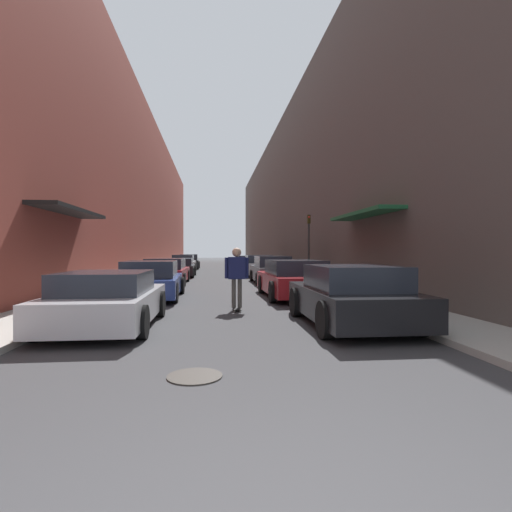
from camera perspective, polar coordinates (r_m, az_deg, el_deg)
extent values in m
plane|color=#38383A|center=(28.87, -5.50, -2.52)|extent=(149.25, 149.25, 0.00)
cube|color=#A3A099|center=(35.88, -12.78, -1.82)|extent=(1.80, 67.84, 0.12)
cube|color=#A3A099|center=(35.97, 1.49, -1.80)|extent=(1.80, 67.84, 0.12)
cube|color=brown|center=(36.63, -17.37, 8.39)|extent=(4.00, 67.84, 13.10)
cube|color=black|center=(14.39, -25.01, 5.82)|extent=(1.00, 4.80, 0.12)
cube|color=#564C47|center=(36.75, 6.03, 8.13)|extent=(4.00, 67.84, 12.77)
cube|color=#1E6038|center=(14.62, 15.19, 5.77)|extent=(1.00, 4.80, 0.12)
cube|color=#B7B7BC|center=(8.94, -20.35, -6.63)|extent=(1.86, 4.06, 0.57)
cube|color=#232833|center=(8.70, -20.69, -3.53)|extent=(1.63, 2.11, 0.43)
cylinder|color=black|center=(10.41, -23.52, -6.43)|extent=(0.18, 0.62, 0.62)
cylinder|color=black|center=(10.02, -13.49, -6.67)|extent=(0.18, 0.62, 0.62)
cylinder|color=black|center=(8.06, -28.91, -8.51)|extent=(0.18, 0.62, 0.62)
cylinder|color=black|center=(7.56, -15.94, -9.06)|extent=(0.18, 0.62, 0.62)
cube|color=navy|center=(14.02, -14.68, -4.00)|extent=(1.98, 4.51, 0.56)
cube|color=#232833|center=(13.77, -14.83, -1.79)|extent=(1.69, 2.36, 0.53)
cylinder|color=black|center=(15.54, -17.23, -4.07)|extent=(0.18, 0.63, 0.63)
cylinder|color=black|center=(15.30, -10.55, -4.13)|extent=(0.18, 0.63, 0.63)
cylinder|color=black|center=(12.85, -19.60, -5.06)|extent=(0.18, 0.63, 0.63)
cylinder|color=black|center=(12.56, -11.52, -5.16)|extent=(0.18, 0.63, 0.63)
cube|color=maroon|center=(20.03, -12.69, -2.60)|extent=(1.99, 4.81, 0.58)
cube|color=#232833|center=(19.77, -12.77, -1.07)|extent=(1.72, 2.51, 0.50)
cylinder|color=black|center=(21.62, -14.72, -2.77)|extent=(0.18, 0.62, 0.62)
cylinder|color=black|center=(21.43, -9.74, -2.79)|extent=(0.18, 0.62, 0.62)
cylinder|color=black|center=(18.70, -16.07, -3.30)|extent=(0.18, 0.62, 0.62)
cylinder|color=black|center=(18.48, -10.31, -3.34)|extent=(0.18, 0.62, 0.62)
cube|color=black|center=(25.70, -10.85, -1.89)|extent=(1.86, 4.41, 0.57)
cube|color=#232833|center=(25.46, -10.89, -0.79)|extent=(1.61, 2.30, 0.43)
cylinder|color=black|center=(27.14, -12.46, -2.05)|extent=(0.18, 0.65, 0.65)
cylinder|color=black|center=(27.00, -8.76, -2.06)|extent=(0.18, 0.65, 0.65)
cylinder|color=black|center=(24.45, -13.16, -2.35)|extent=(0.18, 0.65, 0.65)
cylinder|color=black|center=(24.30, -9.05, -2.36)|extent=(0.18, 0.65, 0.65)
cube|color=#B7B7BC|center=(31.64, -10.30, -1.31)|extent=(1.75, 4.75, 0.65)
cube|color=#232833|center=(31.39, -10.34, -0.28)|extent=(1.53, 2.47, 0.50)
cylinder|color=black|center=(33.18, -11.58, -1.51)|extent=(0.18, 0.71, 0.71)
cylinder|color=black|center=(33.07, -8.66, -1.51)|extent=(0.18, 0.71, 0.71)
cylinder|color=black|center=(30.26, -12.11, -1.71)|extent=(0.18, 0.71, 0.71)
cylinder|color=black|center=(30.13, -8.90, -1.72)|extent=(0.18, 0.71, 0.71)
cube|color=black|center=(37.32, -9.54, -1.06)|extent=(1.87, 4.48, 0.62)
cube|color=#232833|center=(37.08, -9.56, -0.17)|extent=(1.60, 2.35, 0.55)
cylinder|color=black|center=(38.75, -10.69, -1.23)|extent=(0.18, 0.67, 0.67)
cylinder|color=black|center=(38.65, -8.15, -1.23)|extent=(0.18, 0.67, 0.67)
cylinder|color=black|center=(36.01, -11.03, -1.38)|extent=(0.18, 0.67, 0.67)
cylinder|color=black|center=(35.91, -8.30, -1.38)|extent=(0.18, 0.67, 0.67)
cube|color=black|center=(8.85, 13.38, -6.44)|extent=(1.95, 4.14, 0.61)
cube|color=#232833|center=(8.61, 13.85, -2.98)|extent=(1.71, 2.16, 0.49)
cylinder|color=black|center=(9.84, 5.65, -6.57)|extent=(0.18, 0.70, 0.70)
cylinder|color=black|center=(10.39, 15.91, -6.21)|extent=(0.18, 0.70, 0.70)
cylinder|color=black|center=(7.39, 9.77, -8.99)|extent=(0.18, 0.70, 0.70)
cylinder|color=black|center=(8.10, 22.80, -8.17)|extent=(0.18, 0.70, 0.70)
cube|color=maroon|center=(13.89, 5.39, -3.85)|extent=(2.03, 4.68, 0.62)
cube|color=#232833|center=(13.63, 5.59, -1.61)|extent=(1.76, 2.45, 0.48)
cylinder|color=black|center=(15.17, 0.76, -4.07)|extent=(0.18, 0.68, 0.68)
cylinder|color=black|center=(15.51, 7.78, -3.97)|extent=(0.18, 0.68, 0.68)
cylinder|color=black|center=(12.33, 2.38, -5.15)|extent=(0.18, 0.68, 0.68)
cylinder|color=black|center=(12.75, 10.91, -4.97)|extent=(0.18, 0.68, 0.68)
cube|color=#515459|center=(19.99, 2.23, -2.47)|extent=(1.75, 4.54, 0.67)
cube|color=#232833|center=(19.75, 2.33, -0.77)|extent=(1.54, 2.36, 0.53)
cylinder|color=black|center=(21.30, -0.60, -2.82)|extent=(0.18, 0.61, 0.61)
cylinder|color=black|center=(21.53, 3.94, -2.78)|extent=(0.18, 0.61, 0.61)
cylinder|color=black|center=(18.50, 0.25, -3.33)|extent=(0.18, 0.61, 0.61)
cylinder|color=black|center=(18.77, 5.45, -3.28)|extent=(0.18, 0.61, 0.61)
cube|color=#B7B7BC|center=(26.06, 0.29, -1.73)|extent=(1.78, 4.64, 0.68)
cube|color=#232833|center=(25.81, 0.35, -0.44)|extent=(1.56, 2.41, 0.51)
cylinder|color=black|center=(27.41, -1.85, -2.04)|extent=(0.18, 0.62, 0.62)
cylinder|color=black|center=(27.60, 1.75, -2.02)|extent=(0.18, 0.62, 0.62)
cylinder|color=black|center=(24.55, -1.34, -2.35)|extent=(0.18, 0.62, 0.62)
cylinder|color=black|center=(24.76, 2.66, -2.32)|extent=(0.18, 0.62, 0.62)
cube|color=black|center=(31.45, -1.08, -1.35)|extent=(1.92, 4.57, 0.64)
cube|color=#232833|center=(31.21, -1.04, -0.36)|extent=(1.68, 2.38, 0.45)
cylinder|color=black|center=(32.80, -2.93, -1.57)|extent=(0.18, 0.66, 0.66)
cylinder|color=black|center=(32.96, 0.32, -1.56)|extent=(0.18, 0.66, 0.66)
cylinder|color=black|center=(29.97, -2.62, -1.78)|extent=(0.18, 0.66, 0.66)
cylinder|color=black|center=(30.15, 0.93, -1.76)|extent=(0.18, 0.66, 0.66)
cube|color=black|center=(10.83, -2.77, -7.43)|extent=(0.20, 0.78, 0.02)
cylinder|color=beige|center=(11.07, -3.24, -7.44)|extent=(0.03, 0.06, 0.06)
cylinder|color=beige|center=(11.08, -2.45, -7.43)|extent=(0.03, 0.06, 0.06)
cylinder|color=beige|center=(10.58, -3.10, -7.82)|extent=(0.03, 0.06, 0.06)
cylinder|color=beige|center=(10.59, -2.27, -7.81)|extent=(0.03, 0.06, 0.06)
cylinder|color=#47423D|center=(10.77, -3.20, -5.35)|extent=(0.12, 0.12, 0.77)
cylinder|color=#47423D|center=(10.78, -2.34, -5.34)|extent=(0.12, 0.12, 0.77)
cube|color=#191E4C|center=(10.73, -2.77, -1.72)|extent=(0.46, 0.21, 0.59)
sphere|color=tan|center=(10.72, -2.77, 0.53)|extent=(0.25, 0.25, 0.25)
cylinder|color=#191E4C|center=(10.72, -4.25, -1.72)|extent=(0.09, 0.09, 0.56)
cylinder|color=#191E4C|center=(10.75, -1.30, -1.71)|extent=(0.09, 0.09, 0.56)
cylinder|color=#332D28|center=(5.31, -8.75, -16.61)|extent=(0.70, 0.70, 0.02)
cylinder|color=#2D2D2D|center=(20.83, 7.54, 1.22)|extent=(0.10, 0.10, 3.36)
cube|color=#332D0F|center=(20.89, 7.54, 5.22)|extent=(0.16, 0.16, 0.45)
sphere|color=red|center=(20.82, 7.60, 5.55)|extent=(0.11, 0.11, 0.11)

